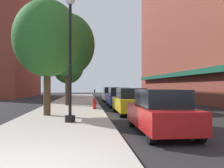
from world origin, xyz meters
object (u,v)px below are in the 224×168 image
at_px(parking_meter_near, 95,94).
at_px(car_red, 161,112).
at_px(tree_far, 68,45).
at_px(car_blue, 118,97).
at_px(car_white, 111,95).
at_px(tree_near, 68,66).
at_px(tree_mid, 47,39).
at_px(car_yellow, 130,101).
at_px(lamppost, 70,56).
at_px(fire_hydrant, 94,104).

distance_m(parking_meter_near, car_red, 15.76).
distance_m(parking_meter_near, tree_far, 5.87).
bearing_deg(car_blue, car_white, 87.90).
relative_size(tree_near, tree_far, 0.86).
bearing_deg(car_red, parking_meter_near, 95.78).
height_order(tree_mid, car_yellow, tree_mid).
relative_size(tree_far, car_red, 1.86).
bearing_deg(lamppost, parking_meter_near, 83.15).
xyz_separation_m(tree_near, car_yellow, (5.25, -18.27, -3.75)).
bearing_deg(car_red, car_yellow, 88.67).
height_order(tree_near, car_yellow, tree_near).
distance_m(lamppost, car_yellow, 5.72).
distance_m(tree_near, car_white, 8.67).
distance_m(parking_meter_near, tree_mid, 11.28).
distance_m(lamppost, fire_hydrant, 6.95).
relative_size(tree_mid, car_white, 1.54).
bearing_deg(lamppost, car_yellow, 47.35).
relative_size(car_yellow, car_white, 1.00).
bearing_deg(car_blue, parking_meter_near, 116.45).
bearing_deg(fire_hydrant, car_red, -76.10).
bearing_deg(lamppost, tree_mid, 117.73).
bearing_deg(parking_meter_near, car_red, -82.89).
height_order(tree_far, car_red, tree_far).
xyz_separation_m(car_blue, car_white, (0.00, 6.81, 0.00)).
bearing_deg(tree_mid, car_blue, 53.08).
bearing_deg(tree_near, tree_mid, -89.29).
bearing_deg(tree_near, tree_far, -85.98).
height_order(fire_hydrant, tree_far, tree_far).
distance_m(tree_mid, car_blue, 9.13).
height_order(lamppost, tree_near, tree_near).
bearing_deg(car_red, lamppost, 142.75).
distance_m(lamppost, car_blue, 10.41).
xyz_separation_m(lamppost, tree_far, (-0.89, 10.13, 2.19)).
bearing_deg(tree_near, car_blue, -67.37).
bearing_deg(car_white, fire_hydrant, -100.76).
relative_size(parking_meter_near, car_white, 0.30).
xyz_separation_m(parking_meter_near, car_white, (1.95, 3.22, -0.14)).
bearing_deg(tree_far, tree_mid, -94.71).
bearing_deg(car_white, parking_meter_near, -119.66).
bearing_deg(tree_near, car_white, -47.79).
bearing_deg(tree_far, parking_meter_near, 50.23).
bearing_deg(car_blue, tree_far, 169.77).
xyz_separation_m(tree_mid, car_blue, (5.01, 6.67, -3.70)).
height_order(fire_hydrant, car_yellow, car_yellow).
height_order(parking_meter_near, car_white, car_white).
bearing_deg(car_red, car_white, 88.67).
bearing_deg(car_yellow, lamppost, -132.76).
bearing_deg(car_red, tree_mid, 131.62).
distance_m(tree_near, car_red, 25.48).
bearing_deg(fire_hydrant, lamppost, -102.06).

